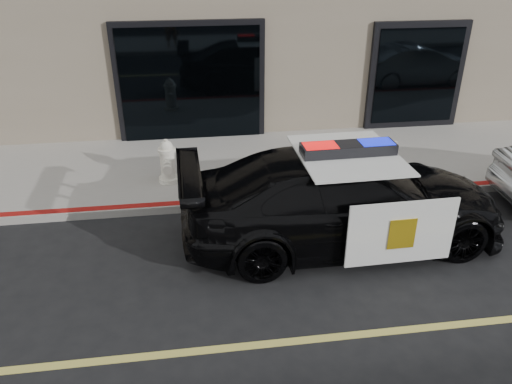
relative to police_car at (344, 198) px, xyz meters
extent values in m
plane|color=black|center=(-1.30, -2.23, -0.77)|extent=(120.00, 120.00, 0.00)
cube|color=gray|center=(-1.30, 3.02, -0.70)|extent=(60.00, 3.50, 0.15)
imported|color=black|center=(0.00, 0.00, -0.01)|extent=(2.37, 5.33, 1.52)
cube|color=white|center=(0.53, -1.08, -0.04)|extent=(1.62, 0.07, 1.01)
cube|color=white|center=(0.48, 1.10, -0.04)|extent=(1.62, 0.07, 1.01)
cube|color=white|center=(0.00, 0.00, 0.76)|extent=(1.56, 1.86, 0.03)
cube|color=gold|center=(0.53, -1.11, -0.04)|extent=(0.41, 0.02, 0.48)
cube|color=black|center=(0.00, 0.00, 0.85)|extent=(1.47, 0.41, 0.18)
cube|color=red|center=(-0.45, -0.01, 0.86)|extent=(0.51, 0.34, 0.16)
cube|color=#0C19CC|center=(0.44, 0.01, 0.86)|extent=(0.51, 0.34, 0.16)
cylinder|color=white|center=(-2.86, 2.31, -0.58)|extent=(0.40, 0.40, 0.09)
cylinder|color=white|center=(-2.86, 2.31, -0.25)|extent=(0.29, 0.29, 0.56)
cylinder|color=white|center=(-2.86, 2.31, 0.05)|extent=(0.35, 0.35, 0.07)
sphere|color=white|center=(-2.86, 2.31, 0.12)|extent=(0.26, 0.26, 0.26)
cylinder|color=white|center=(-2.86, 2.31, 0.23)|extent=(0.08, 0.08, 0.08)
cylinder|color=white|center=(-2.86, 2.50, -0.17)|extent=(0.14, 0.13, 0.14)
cylinder|color=white|center=(-2.86, 2.12, -0.17)|extent=(0.14, 0.13, 0.14)
cylinder|color=white|center=(-2.86, 2.08, -0.25)|extent=(0.19, 0.16, 0.19)
camera|label=1|loc=(-2.38, -6.81, 3.78)|focal=35.00mm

